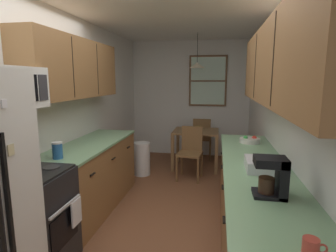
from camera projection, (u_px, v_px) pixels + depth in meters
name	position (u px, v px, depth m)	size (l,w,h in m)	color
ground_plane	(169.00, 204.00, 3.75)	(12.00, 12.00, 0.00)	brown
wall_left	(74.00, 111.00, 3.78)	(0.10, 9.00, 2.55)	silver
wall_right	(278.00, 116.00, 3.30)	(0.10, 9.00, 2.55)	silver
wall_back	(190.00, 99.00, 6.11)	(4.40, 0.10, 2.55)	silver
ceiling_slab	(170.00, 7.00, 3.31)	(4.40, 9.00, 0.08)	white
stove_range	(32.00, 219.00, 2.43)	(0.66, 0.59, 1.10)	black
microwave_over_range	(8.00, 88.00, 2.25)	(0.39, 0.58, 0.35)	white
counter_left	(92.00, 175.00, 3.60)	(0.64, 1.82, 0.90)	olive
upper_cabinets_left	(74.00, 69.00, 3.34)	(0.33, 1.90, 0.72)	olive
counter_right	(255.00, 214.00, 2.56)	(0.64, 3.11, 0.90)	olive
upper_cabinets_right	(283.00, 63.00, 2.25)	(0.33, 2.79, 0.68)	olive
dining_table	(196.00, 137.00, 5.23)	(0.86, 0.73, 0.74)	brown
dining_chair_near	(191.00, 150.00, 4.70)	(0.44, 0.44, 0.90)	brown
dining_chair_far	(202.00, 137.00, 5.79)	(0.40, 0.40, 0.90)	brown
pendant_light	(197.00, 65.00, 5.00)	(0.28, 0.28, 0.63)	black
back_window	(208.00, 81.00, 5.90)	(0.82, 0.05, 1.10)	brown
trash_bin	(142.00, 159.00, 4.89)	(0.29, 0.29, 0.59)	white
storage_canister	(57.00, 150.00, 2.79)	(0.10, 0.10, 0.18)	#265999
dish_towel	(76.00, 212.00, 2.50)	(0.02, 0.16, 0.24)	white
coffee_maker	(274.00, 176.00, 1.88)	(0.22, 0.18, 0.28)	black
mug_by_coffeemaker	(311.00, 249.00, 1.23)	(0.11, 0.07, 0.10)	#BF3F33
fruit_bowl	(250.00, 140.00, 3.51)	(0.26, 0.26, 0.09)	silver
dish_rack	(262.00, 165.00, 2.45)	(0.28, 0.34, 0.10)	silver
table_serving_bowl	(197.00, 128.00, 5.26)	(0.16, 0.16, 0.06)	#E0D14C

